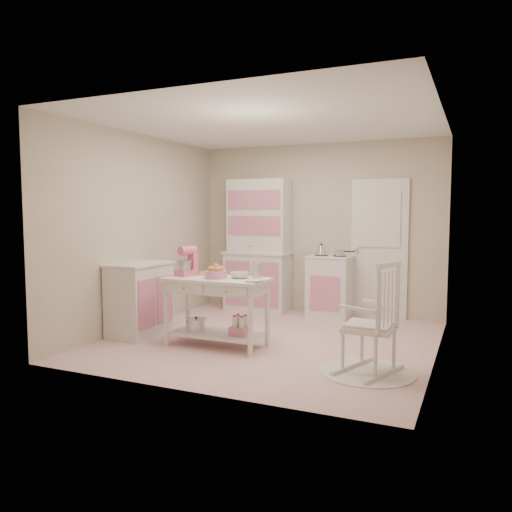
# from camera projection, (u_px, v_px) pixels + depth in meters

# --- Properties ---
(room_shell) EXTENTS (3.84, 3.84, 2.62)m
(room_shell) POSITION_uv_depth(u_px,v_px,m) (271.00, 205.00, 5.93)
(room_shell) COLOR pink
(room_shell) RESTS_ON ground
(door) EXTENTS (0.82, 0.05, 2.04)m
(door) POSITION_uv_depth(u_px,v_px,m) (379.00, 249.00, 7.30)
(door) COLOR white
(door) RESTS_ON ground
(hutch) EXTENTS (1.06, 0.50, 2.08)m
(hutch) POSITION_uv_depth(u_px,v_px,m) (257.00, 245.00, 7.86)
(hutch) COLOR white
(hutch) RESTS_ON ground
(stove) EXTENTS (0.62, 0.57, 0.92)m
(stove) POSITION_uv_depth(u_px,v_px,m) (330.00, 287.00, 7.38)
(stove) COLOR white
(stove) RESTS_ON ground
(base_cabinet) EXTENTS (0.54, 0.84, 0.92)m
(base_cabinet) POSITION_uv_depth(u_px,v_px,m) (140.00, 299.00, 6.33)
(base_cabinet) COLOR white
(base_cabinet) RESTS_ON ground
(lace_rug) EXTENTS (0.92, 0.92, 0.01)m
(lace_rug) POSITION_uv_depth(u_px,v_px,m) (368.00, 372.00, 4.84)
(lace_rug) COLOR white
(lace_rug) RESTS_ON ground
(rocking_chair) EXTENTS (0.70, 0.84, 1.10)m
(rocking_chair) POSITION_uv_depth(u_px,v_px,m) (369.00, 317.00, 4.80)
(rocking_chair) COLOR white
(rocking_chair) RESTS_ON ground
(work_table) EXTENTS (1.20, 0.60, 0.80)m
(work_table) POSITION_uv_depth(u_px,v_px,m) (217.00, 312.00, 5.80)
(work_table) COLOR white
(work_table) RESTS_ON ground
(stand_mixer) EXTENTS (0.27, 0.32, 0.34)m
(stand_mixer) POSITION_uv_depth(u_px,v_px,m) (186.00, 262.00, 5.94)
(stand_mixer) COLOR #E05E7B
(stand_mixer) RESTS_ON work_table
(cookie_tray) EXTENTS (0.34, 0.24, 0.02)m
(cookie_tray) POSITION_uv_depth(u_px,v_px,m) (213.00, 275.00, 5.99)
(cookie_tray) COLOR silver
(cookie_tray) RESTS_ON work_table
(bread_basket) EXTENTS (0.25, 0.25, 0.09)m
(bread_basket) POSITION_uv_depth(u_px,v_px,m) (216.00, 275.00, 5.71)
(bread_basket) COLOR #D17897
(bread_basket) RESTS_ON work_table
(mixing_bowl) EXTENTS (0.22, 0.22, 0.07)m
(mixing_bowl) POSITION_uv_depth(u_px,v_px,m) (240.00, 275.00, 5.73)
(mixing_bowl) COLOR silver
(mixing_bowl) RESTS_ON work_table
(metal_pitcher) EXTENTS (0.10, 0.10, 0.17)m
(metal_pitcher) POSITION_uv_depth(u_px,v_px,m) (257.00, 271.00, 5.73)
(metal_pitcher) COLOR silver
(metal_pitcher) RESTS_ON work_table
(recipe_book) EXTENTS (0.20, 0.24, 0.02)m
(recipe_book) POSITION_uv_depth(u_px,v_px,m) (247.00, 280.00, 5.48)
(recipe_book) COLOR silver
(recipe_book) RESTS_ON work_table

